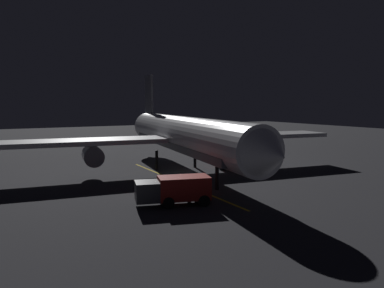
# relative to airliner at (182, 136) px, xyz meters

# --- Properties ---
(ground_plane) EXTENTS (180.00, 180.00, 0.20)m
(ground_plane) POSITION_rel_airliner_xyz_m (0.09, 0.63, -4.33)
(ground_plane) COLOR #2E2E33
(apron_guide_stripe) EXTENTS (0.38, 24.00, 0.01)m
(apron_guide_stripe) POSITION_rel_airliner_xyz_m (2.97, 4.63, -4.23)
(apron_guide_stripe) COLOR gold
(apron_guide_stripe) RESTS_ON ground_plane
(airliner) EXTENTS (40.17, 40.66, 12.24)m
(airliner) POSITION_rel_airliner_xyz_m (0.00, 0.00, 0.00)
(airliner) COLOR white
(airliner) RESTS_ON ground_plane
(baggage_truck) EXTENTS (6.14, 3.62, 2.23)m
(baggage_truck) POSITION_rel_airliner_xyz_m (7.01, 12.36, -3.06)
(baggage_truck) COLOR maroon
(baggage_truck) RESTS_ON ground_plane
(catering_truck) EXTENTS (4.04, 6.08, 2.42)m
(catering_truck) POSITION_rel_airliner_xyz_m (-6.46, 2.68, -2.99)
(catering_truck) COLOR maroon
(catering_truck) RESTS_ON ground_plane
(ground_crew_worker) EXTENTS (0.40, 0.40, 1.74)m
(ground_crew_worker) POSITION_rel_airliner_xyz_m (5.74, 12.22, -3.34)
(ground_crew_worker) COLOR black
(ground_crew_worker) RESTS_ON ground_plane
(traffic_cone_near_left) EXTENTS (0.50, 0.50, 0.55)m
(traffic_cone_near_left) POSITION_rel_airliner_xyz_m (1.97, 4.09, -3.98)
(traffic_cone_near_left) COLOR #EA590F
(traffic_cone_near_left) RESTS_ON ground_plane
(traffic_cone_near_right) EXTENTS (0.50, 0.50, 0.55)m
(traffic_cone_near_right) POSITION_rel_airliner_xyz_m (7.81, 5.72, -3.98)
(traffic_cone_near_right) COLOR #EA590F
(traffic_cone_near_right) RESTS_ON ground_plane
(traffic_cone_under_wing) EXTENTS (0.50, 0.50, 0.55)m
(traffic_cone_under_wing) POSITION_rel_airliner_xyz_m (0.05, 3.77, -3.98)
(traffic_cone_under_wing) COLOR #EA590F
(traffic_cone_under_wing) RESTS_ON ground_plane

